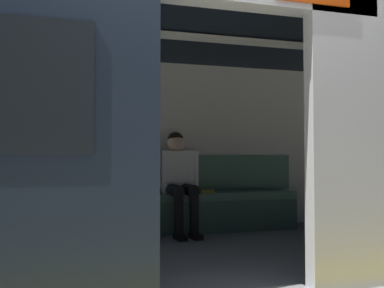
% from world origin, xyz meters
% --- Properties ---
extents(train_car, '(6.40, 2.78, 2.21)m').
position_xyz_m(train_car, '(0.07, -1.23, 1.47)').
color(train_car, silver).
rests_on(train_car, ground_plane).
extents(bench_seat, '(3.29, 0.44, 0.47)m').
position_xyz_m(bench_seat, '(0.00, -2.26, 0.36)').
color(bench_seat, '#4C7566').
rests_on(bench_seat, ground_plane).
extents(person_seated, '(0.55, 0.69, 1.20)m').
position_xyz_m(person_seated, '(-0.15, -2.21, 0.69)').
color(person_seated, silver).
rests_on(person_seated, ground_plane).
extents(handbag, '(0.26, 0.15, 0.17)m').
position_xyz_m(handbag, '(0.21, -2.32, 0.56)').
color(handbag, '#262D4C').
rests_on(handbag, bench_seat).
extents(book, '(0.21, 0.26, 0.03)m').
position_xyz_m(book, '(-0.53, -2.28, 0.49)').
color(book, gold).
rests_on(book, bench_seat).
extents(grab_pole_door, '(0.04, 0.04, 2.07)m').
position_xyz_m(grab_pole_door, '(0.46, -0.54, 1.03)').
color(grab_pole_door, silver).
rests_on(grab_pole_door, ground_plane).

